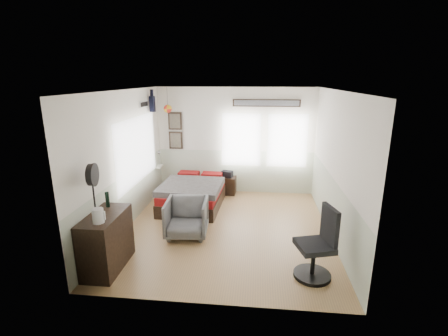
{
  "coord_description": "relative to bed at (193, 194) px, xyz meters",
  "views": [
    {
      "loc": [
        0.56,
        -5.89,
        2.92
      ],
      "look_at": [
        -0.1,
        0.4,
        1.15
      ],
      "focal_mm": 26.0,
      "sensor_mm": 36.0,
      "label": 1
    }
  ],
  "objects": [
    {
      "name": "kettle",
      "position": [
        -0.78,
        -2.97,
        0.72
      ],
      "size": [
        0.19,
        0.16,
        0.22
      ],
      "rotation": [
        0.0,
        0.0,
        -0.2
      ],
      "color": "silver",
      "rests_on": "dresser"
    },
    {
      "name": "task_chair",
      "position": [
        2.4,
        -2.61,
        0.17
      ],
      "size": [
        0.61,
        0.61,
        1.12
      ],
      "rotation": [
        0.0,
        0.0,
        0.28
      ],
      "color": "black",
      "rests_on": "ground_plane"
    },
    {
      "name": "bed",
      "position": [
        0.0,
        0.0,
        0.0
      ],
      "size": [
        1.42,
        1.91,
        0.59
      ],
      "rotation": [
        0.0,
        0.0,
        -0.05
      ],
      "color": "black",
      "rests_on": "ground_plane"
    },
    {
      "name": "nightstand",
      "position": [
        0.71,
        0.88,
        -0.06
      ],
      "size": [
        0.47,
        0.39,
        0.45
      ],
      "primitive_type": "cube",
      "rotation": [
        0.0,
        0.0,
        -0.06
      ],
      "color": "black",
      "rests_on": "ground_plane"
    },
    {
      "name": "stand_fan",
      "position": [
        -0.9,
        -2.8,
        1.26
      ],
      "size": [
        0.13,
        0.34,
        0.84
      ],
      "rotation": [
        0.0,
        0.0,
        0.15
      ],
      "color": "black",
      "rests_on": "dresser"
    },
    {
      "name": "bottle",
      "position": [
        -0.92,
        -2.39,
        0.74
      ],
      "size": [
        0.06,
        0.06,
        0.25
      ],
      "primitive_type": "cylinder",
      "color": "black",
      "rests_on": "dresser"
    },
    {
      "name": "wall_decor",
      "position": [
        -0.2,
        0.8,
        1.81
      ],
      "size": [
        3.55,
        1.32,
        1.44
      ],
      "color": "#3D291B",
      "rests_on": "room_shell"
    },
    {
      "name": "ground_plane",
      "position": [
        0.9,
        -1.16,
        -0.29
      ],
      "size": [
        4.0,
        4.5,
        0.01
      ],
      "primitive_type": "cube",
      "color": "#A1774F"
    },
    {
      "name": "dresser",
      "position": [
        -0.84,
        -2.7,
        0.16
      ],
      "size": [
        0.48,
        1.0,
        0.9
      ],
      "primitive_type": "cube",
      "color": "black",
      "rests_on": "ground_plane"
    },
    {
      "name": "armchair",
      "position": [
        0.17,
        -1.5,
        0.07
      ],
      "size": [
        0.82,
        0.84,
        0.72
      ],
      "primitive_type": "imported",
      "rotation": [
        0.0,
        0.0,
        0.07
      ],
      "color": "slate",
      "rests_on": "ground_plane"
    },
    {
      "name": "black_bag",
      "position": [
        0.71,
        0.88,
        0.24
      ],
      "size": [
        0.31,
        0.24,
        0.16
      ],
      "primitive_type": "cube",
      "rotation": [
        0.0,
        0.0,
        -0.27
      ],
      "color": "black",
      "rests_on": "nightstand"
    },
    {
      "name": "room_shell",
      "position": [
        0.82,
        -0.97,
        1.32
      ],
      "size": [
        4.02,
        4.52,
        2.71
      ],
      "color": "white",
      "rests_on": "ground_plane"
    }
  ]
}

